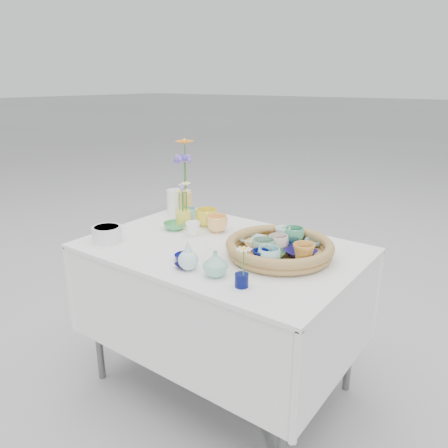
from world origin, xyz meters
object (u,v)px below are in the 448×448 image
Objects in this scene: wicker_tray at (279,248)px; tall_vase_yellow at (186,204)px; display_table at (222,383)px; bud_vase_seafoam at (215,263)px.

tall_vase_yellow reaches higher than wicker_tray.
wicker_tray is at bearing 10.12° from display_table.
bud_vase_seafoam is (-0.11, -0.32, 0.01)m from wicker_tray.
wicker_tray is at bearing 71.64° from bud_vase_seafoam.
wicker_tray is 4.53× the size of bud_vase_seafoam.
display_table is at bearing 122.31° from bud_vase_seafoam.
tall_vase_yellow reaches higher than display_table.
bud_vase_seafoam reaches higher than display_table.
display_table is 8.91× the size of tall_vase_yellow.
tall_vase_yellow is (-0.62, 0.53, 0.02)m from bud_vase_seafoam.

